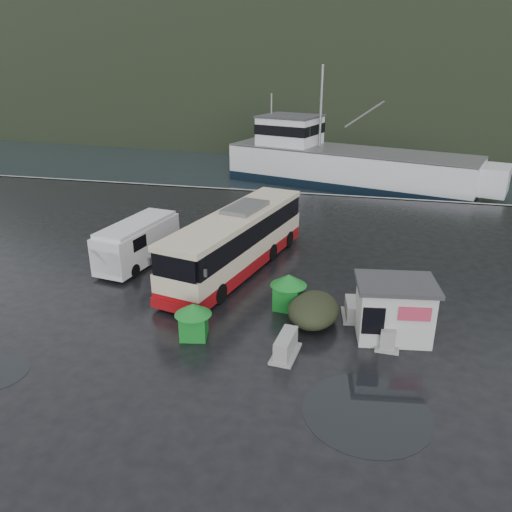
% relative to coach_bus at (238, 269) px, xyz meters
% --- Properties ---
extents(ground, '(160.00, 160.00, 0.00)m').
position_rel_coach_bus_xyz_m(ground, '(1.03, -4.02, 0.00)').
color(ground, black).
rests_on(ground, ground).
extents(harbor_water, '(300.00, 180.00, 0.02)m').
position_rel_coach_bus_xyz_m(harbor_water, '(1.03, 105.98, 0.00)').
color(harbor_water, black).
rests_on(harbor_water, ground).
extents(quay_edge, '(160.00, 0.60, 1.50)m').
position_rel_coach_bus_xyz_m(quay_edge, '(1.03, 15.98, 0.00)').
color(quay_edge, '#999993').
rests_on(quay_edge, ground).
extents(headland, '(780.00, 540.00, 570.00)m').
position_rel_coach_bus_xyz_m(headland, '(11.03, 245.98, 0.00)').
color(headland, black).
rests_on(headland, ground).
extents(coach_bus, '(5.35, 11.73, 3.21)m').
position_rel_coach_bus_xyz_m(coach_bus, '(0.00, 0.00, 0.00)').
color(coach_bus, beige).
rests_on(coach_bus, ground).
extents(white_van, '(2.78, 5.80, 2.32)m').
position_rel_coach_bus_xyz_m(white_van, '(-5.30, -0.41, 0.00)').
color(white_van, silver).
rests_on(white_van, ground).
extents(waste_bin_left, '(1.23, 1.23, 1.46)m').
position_rel_coach_bus_xyz_m(waste_bin_left, '(0.10, -6.89, 0.00)').
color(waste_bin_left, '#167C25').
rests_on(waste_bin_left, ground).
extents(waste_bin_right, '(1.27, 1.27, 1.60)m').
position_rel_coach_bus_xyz_m(waste_bin_right, '(3.28, -3.65, 0.00)').
color(waste_bin_right, '#167C25').
rests_on(waste_bin_right, ground).
extents(dome_tent, '(2.16, 2.97, 1.14)m').
position_rel_coach_bus_xyz_m(dome_tent, '(4.50, -4.66, 0.00)').
color(dome_tent, '#272D1B').
rests_on(dome_tent, ground).
extents(ticket_kiosk, '(3.28, 2.66, 2.34)m').
position_rel_coach_bus_xyz_m(ticket_kiosk, '(7.64, -5.05, 0.00)').
color(ticket_kiosk, silver).
rests_on(ticket_kiosk, ground).
extents(jersey_barrier_a, '(1.00, 1.75, 0.84)m').
position_rel_coach_bus_xyz_m(jersey_barrier_a, '(3.82, -7.35, 0.00)').
color(jersey_barrier_a, '#999993').
rests_on(jersey_barrier_a, ground).
extents(jersey_barrier_b, '(0.95, 1.59, 0.75)m').
position_rel_coach_bus_xyz_m(jersey_barrier_b, '(6.02, -3.87, 0.00)').
color(jersey_barrier_b, '#999993').
rests_on(jersey_barrier_b, ground).
extents(jersey_barrier_c, '(0.97, 1.80, 0.88)m').
position_rel_coach_bus_xyz_m(jersey_barrier_c, '(7.50, -5.57, 0.00)').
color(jersey_barrier_c, '#999993').
rests_on(jersey_barrier_c, ground).
extents(fishing_trawler, '(28.24, 13.81, 11.07)m').
position_rel_coach_bus_xyz_m(fishing_trawler, '(4.27, 25.23, 0.00)').
color(fishing_trawler, silver).
rests_on(fishing_trawler, ground).
extents(puddles, '(16.30, 11.59, 0.01)m').
position_rel_coach_bus_xyz_m(puddles, '(5.05, -7.65, 0.01)').
color(puddles, black).
rests_on(puddles, ground).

